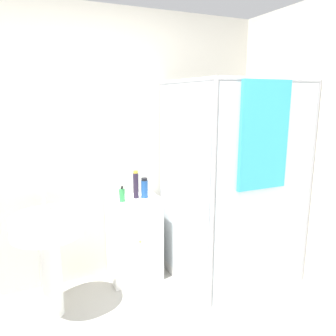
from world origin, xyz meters
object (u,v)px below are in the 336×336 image
(sink, at_px, (48,240))
(shampoo_bottle_tall_black, at_px, (136,185))
(soap_dispenser, at_px, (122,195))
(shampoo_bottle_blue, at_px, (144,188))

(sink, relative_size, shampoo_bottle_tall_black, 3.77)
(sink, bearing_deg, shampoo_bottle_tall_black, 18.07)
(soap_dispenser, bearing_deg, shampoo_bottle_tall_black, 18.64)
(sink, distance_m, shampoo_bottle_blue, 0.94)
(soap_dispenser, xyz_separation_m, shampoo_bottle_tall_black, (0.15, 0.05, 0.07))
(shampoo_bottle_tall_black, bearing_deg, sink, -161.93)
(shampoo_bottle_blue, bearing_deg, sink, -164.67)
(soap_dispenser, bearing_deg, sink, -162.06)
(shampoo_bottle_blue, bearing_deg, shampoo_bottle_tall_black, 164.82)
(sink, height_order, shampoo_bottle_blue, shampoo_bottle_blue)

